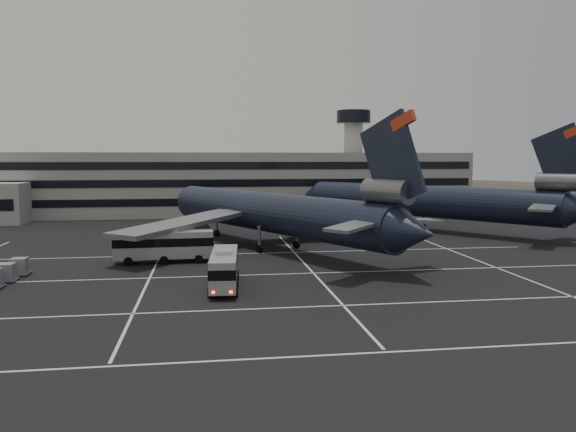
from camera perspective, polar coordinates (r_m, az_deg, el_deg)
The scene contains 8 objects.
ground at distance 58.50m, azimuth -8.36°, elevation -6.91°, with size 260.00×260.00×0.00m, color black.
lane_markings at distance 59.21m, azimuth -7.43°, elevation -6.73°, with size 90.00×55.62×0.01m.
terminal at distance 128.36m, azimuth -9.69°, elevation 3.20°, with size 125.00×26.00×24.00m.
hills at distance 229.11m, azimuth -3.77°, elevation -0.30°, with size 352.00×180.00×44.00m.
trijet_main at distance 79.14m, azimuth -1.63°, elevation 0.37°, with size 42.35×53.05×18.08m.
trijet_far at distance 102.30m, azimuth 14.09°, elevation 1.57°, with size 40.80×48.41×18.08m.
bus_near at distance 56.41m, azimuth -6.50°, elevation -5.16°, with size 3.39×11.17×3.89m.
bus_far at distance 71.05m, azimuth -12.49°, elevation -2.79°, with size 12.14×3.41×4.26m.
Camera 1 is at (0.25, -57.04, 13.01)m, focal length 35.00 mm.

